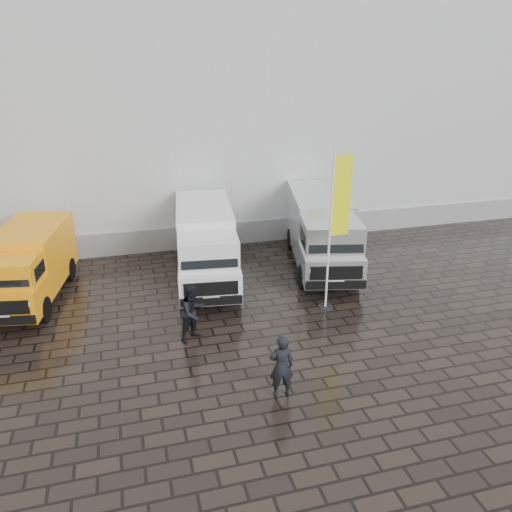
{
  "coord_description": "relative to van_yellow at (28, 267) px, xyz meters",
  "views": [
    {
      "loc": [
        -5.0,
        -12.44,
        7.95
      ],
      "look_at": [
        -1.03,
        2.2,
        1.73
      ],
      "focal_mm": 35.0,
      "sensor_mm": 36.0,
      "label": 1
    }
  ],
  "objects": [
    {
      "name": "exhibition_hall",
      "position": [
        10.41,
        11.47,
        4.82
      ],
      "size": [
        44.0,
        16.0,
        12.0
      ],
      "primitive_type": "cube",
      "color": "silver",
      "rests_on": "ground"
    },
    {
      "name": "ground",
      "position": [
        8.41,
        -4.53,
        -1.18
      ],
      "size": [
        120.0,
        120.0,
        0.0
      ],
      "primitive_type": "plane",
      "color": "black",
      "rests_on": "ground"
    },
    {
      "name": "hall_plinth",
      "position": [
        10.41,
        3.42,
        -0.68
      ],
      "size": [
        44.0,
        0.15,
        1.0
      ],
      "primitive_type": "cube",
      "color": "gray",
      "rests_on": "ground"
    },
    {
      "name": "van_white",
      "position": [
        6.12,
        0.08,
        0.13
      ],
      "size": [
        2.75,
        6.28,
        2.63
      ],
      "primitive_type": null,
      "rotation": [
        0.0,
        0.0,
        -0.12
      ],
      "color": "white",
      "rests_on": "ground"
    },
    {
      "name": "flagpole",
      "position": [
        9.74,
        -3.24,
        1.81
      ],
      "size": [
        0.88,
        0.5,
        5.31
      ],
      "color": "black",
      "rests_on": "ground"
    },
    {
      "name": "person_tent",
      "position": [
        5.01,
        -4.06,
        -0.3
      ],
      "size": [
        1.08,
        1.02,
        1.77
      ],
      "primitive_type": "imported",
      "rotation": [
        0.0,
        0.0,
        0.56
      ],
      "color": "black",
      "rests_on": "ground"
    },
    {
      "name": "wheelie_bin",
      "position": [
        13.01,
        2.92,
        -0.66
      ],
      "size": [
        0.78,
        0.78,
        1.05
      ],
      "primitive_type": "cube",
      "rotation": [
        0.0,
        0.0,
        0.27
      ],
      "color": "black",
      "rests_on": "ground"
    },
    {
      "name": "person_front",
      "position": [
        6.69,
        -7.25,
        -0.34
      ],
      "size": [
        0.65,
        0.46,
        1.69
      ],
      "primitive_type": "imported",
      "rotation": [
        0.0,
        0.0,
        3.05
      ],
      "color": "black",
      "rests_on": "ground"
    },
    {
      "name": "van_yellow",
      "position": [
        0.0,
        0.0,
        0.0
      ],
      "size": [
        2.84,
        5.4,
        2.37
      ],
      "primitive_type": null,
      "rotation": [
        0.0,
        0.0,
        -0.18
      ],
      "color": "#FF990D",
      "rests_on": "ground"
    },
    {
      "name": "van_silver",
      "position": [
        10.72,
        0.17,
        0.18
      ],
      "size": [
        3.42,
        6.61,
        2.73
      ],
      "primitive_type": null,
      "rotation": [
        0.0,
        0.0,
        -0.22
      ],
      "color": "silver",
      "rests_on": "ground"
    }
  ]
}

